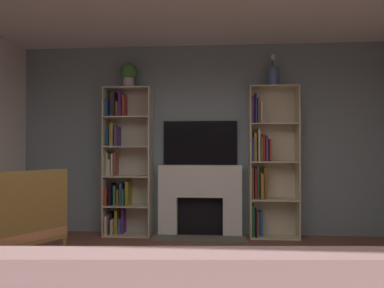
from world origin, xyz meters
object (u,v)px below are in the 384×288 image
at_px(fireplace, 200,198).
at_px(vase_with_flowers, 273,76).
at_px(bookshelf_left, 123,165).
at_px(bookshelf_right, 267,164).
at_px(armchair, 23,225).
at_px(tv, 200,143).
at_px(potted_plant, 129,74).

bearing_deg(fireplace, vase_with_flowers, -1.94).
bearing_deg(fireplace, bookshelf_left, -179.59).
xyz_separation_m(bookshelf_right, armchair, (-2.61, -1.91, -0.52)).
xyz_separation_m(tv, armchair, (-1.63, -1.98, -0.83)).
xyz_separation_m(fireplace, armchair, (-1.63, -1.90, -0.00)).
bearing_deg(armchair, vase_with_flowers, 34.57).
relative_size(bookshelf_left, potted_plant, 5.71).
xyz_separation_m(bookshelf_right, vase_with_flowers, (0.09, -0.04, 1.30)).
relative_size(fireplace, armchair, 1.22).
xyz_separation_m(tv, bookshelf_left, (-1.16, -0.09, -0.33)).
xyz_separation_m(tv, vase_with_flowers, (1.08, -0.12, 0.98)).
bearing_deg(armchair, bookshelf_left, 76.16).
bearing_deg(armchair, potted_plant, 73.54).
height_order(tv, bookshelf_right, bookshelf_right).
height_order(potted_plant, armchair, potted_plant).
bearing_deg(vase_with_flowers, armchair, -145.43).
xyz_separation_m(fireplace, bookshelf_right, (0.99, 0.01, 0.52)).
relative_size(bookshelf_right, potted_plant, 5.71).
bearing_deg(tv, armchair, -129.37).
xyz_separation_m(bookshelf_left, bookshelf_right, (2.15, 0.01, 0.02)).
distance_m(tv, armchair, 2.70).
relative_size(fireplace, tv, 1.20).
distance_m(fireplace, bookshelf_left, 1.26).
relative_size(tv, armchair, 1.02).
relative_size(bookshelf_right, vase_with_flowers, 4.64).
relative_size(tv, vase_with_flowers, 2.34).
xyz_separation_m(bookshelf_left, potted_plant, (0.08, -0.03, 1.38)).
distance_m(tv, potted_plant, 1.50).
xyz_separation_m(fireplace, potted_plant, (-1.08, -0.04, 1.87)).
bearing_deg(fireplace, potted_plant, -178.06).
xyz_separation_m(bookshelf_right, potted_plant, (-2.06, -0.04, 1.36)).
bearing_deg(tv, bookshelf_left, -175.48).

